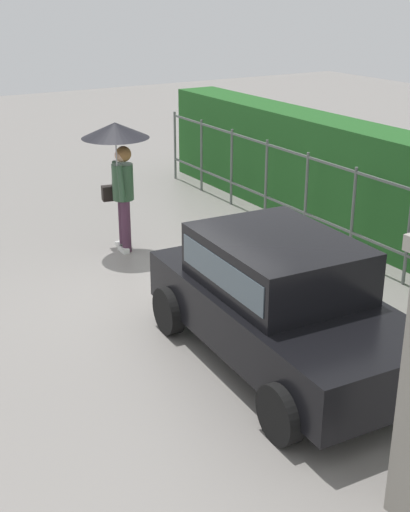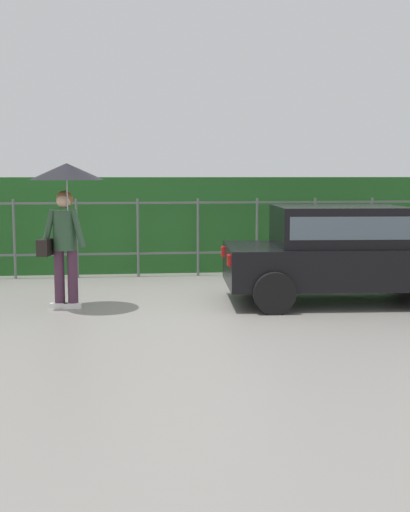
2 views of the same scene
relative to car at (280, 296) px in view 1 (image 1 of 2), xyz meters
name	(u,v)px [view 1 (image 1 of 2)]	position (x,y,z in m)	size (l,w,h in m)	color
ground_plane	(169,294)	(-2.26, -0.22, -0.80)	(40.00, 40.00, 0.00)	gray
car	(280,296)	(0.00, 0.00, 0.00)	(3.82, 2.03, 1.48)	black
pedestrian	(118,153)	(-4.16, -0.08, 0.82)	(1.05, 1.05, 2.12)	#47283D
fence_section	(353,210)	(-1.96, 2.87, 0.02)	(11.58, 0.05, 1.50)	#59605B
hedge_row	(393,194)	(-1.96, 3.69, 0.15)	(12.53, 0.90, 1.90)	#235B23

